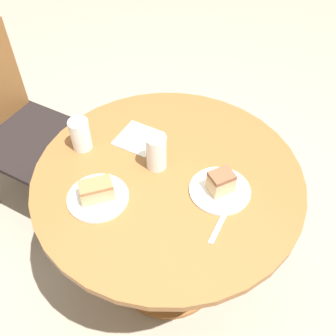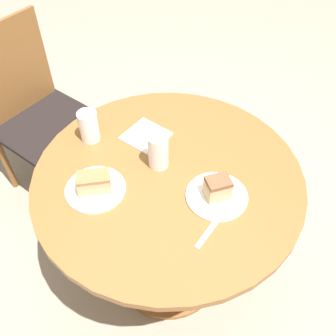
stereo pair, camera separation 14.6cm
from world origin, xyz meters
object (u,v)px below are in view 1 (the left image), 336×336
at_px(chair, 16,126).
at_px(cake_slice_far, 97,190).
at_px(plate_far, 98,197).
at_px(cake_slice_near, 221,182).
at_px(glass_water, 81,136).
at_px(plate_near, 220,190).
at_px(glass_lemonade, 156,153).

height_order(chair, cake_slice_far, chair).
height_order(plate_far, cake_slice_near, cake_slice_near).
height_order(plate_far, glass_water, glass_water).
xyz_separation_m(cake_slice_near, cake_slice_far, (-0.24, 0.37, -0.01)).
bearing_deg(cake_slice_near, plate_near, 0.00).
bearing_deg(cake_slice_far, glass_lemonade, -23.16).
distance_m(plate_far, cake_slice_near, 0.44).
xyz_separation_m(plate_near, cake_slice_far, (-0.24, 0.37, 0.04)).
xyz_separation_m(cake_slice_far, glass_water, (0.19, 0.21, 0.01)).
height_order(plate_near, cake_slice_far, cake_slice_far).
distance_m(chair, cake_slice_far, 0.89).
bearing_deg(plate_near, plate_far, 123.07).
bearing_deg(plate_far, cake_slice_far, 0.00).
bearing_deg(glass_lemonade, plate_far, 156.84).
bearing_deg(glass_lemonade, cake_slice_near, -90.21).
bearing_deg(plate_near, chair, 86.24).
height_order(glass_lemonade, glass_water, glass_lemonade).
bearing_deg(plate_near, cake_slice_far, 123.07).
distance_m(chair, cake_slice_near, 1.19).
bearing_deg(plate_far, chair, 67.97).
xyz_separation_m(cake_slice_far, glass_lemonade, (0.24, -0.10, 0.02)).
height_order(cake_slice_near, cake_slice_far, cake_slice_near).
bearing_deg(glass_lemonade, glass_water, 99.72).
height_order(chair, plate_far, chair).
distance_m(cake_slice_near, cake_slice_far, 0.44).
relative_size(plate_far, cake_slice_near, 2.03).
xyz_separation_m(plate_far, cake_slice_far, (0.00, 0.00, 0.04)).
height_order(plate_far, cake_slice_far, cake_slice_far).
relative_size(cake_slice_far, glass_lemonade, 0.91).
height_order(cake_slice_far, glass_water, glass_water).
bearing_deg(chair, cake_slice_near, -93.47).
bearing_deg(cake_slice_far, chair, 67.97).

